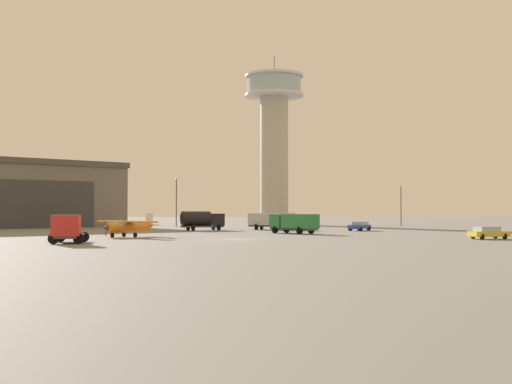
{
  "coord_description": "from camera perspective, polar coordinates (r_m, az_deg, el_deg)",
  "views": [
    {
      "loc": [
        -2.47,
        -68.55,
        3.2
      ],
      "look_at": [
        4.2,
        32.21,
        5.93
      ],
      "focal_mm": 45.01,
      "sensor_mm": 36.0,
      "label": 1
    }
  ],
  "objects": [
    {
      "name": "truck_fuel_tanker_black",
      "position": [
        97.27,
        -4.85,
        -2.47
      ],
      "size": [
        6.76,
        4.64,
        2.91
      ],
      "rotation": [
        0.0,
        0.0,
        0.41
      ],
      "color": "#38383D",
      "rests_on": "ground_plane"
    },
    {
      "name": "truck_box_green",
      "position": [
        84.6,
        3.41,
        -2.69
      ],
      "size": [
        6.23,
        7.04,
        2.58
      ],
      "rotation": [
        0.0,
        0.0,
        2.23
      ],
      "color": "#38383D",
      "rests_on": "ground_plane"
    },
    {
      "name": "control_tower",
      "position": [
        137.27,
        1.63,
        5.46
      ],
      "size": [
        12.48,
        12.48,
        35.89
      ],
      "color": "#B2AD9E",
      "rests_on": "ground_plane"
    },
    {
      "name": "light_post_west",
      "position": [
        120.51,
        -7.09,
        -0.49
      ],
      "size": [
        0.44,
        0.44,
        9.12
      ],
      "color": "#38383D",
      "rests_on": "ground_plane"
    },
    {
      "name": "truck_flatbed_red",
      "position": [
        62.67,
        -16.38,
        -3.23
      ],
      "size": [
        3.48,
        5.73,
        2.69
      ],
      "rotation": [
        0.0,
        0.0,
        4.77
      ],
      "color": "#38383D",
      "rests_on": "ground_plane"
    },
    {
      "name": "ground_plane",
      "position": [
        68.67,
        -1.73,
        -4.22
      ],
      "size": [
        400.0,
        400.0,
        0.0
      ],
      "primitive_type": "plane",
      "color": "slate"
    },
    {
      "name": "hangar",
      "position": [
        124.25,
        -19.73,
        -0.2
      ],
      "size": [
        37.38,
        35.3,
        11.81
      ],
      "rotation": [
        0.0,
        0.0,
        -0.95
      ],
      "color": "#6B665B",
      "rests_on": "ground_plane"
    },
    {
      "name": "truck_box_silver",
      "position": [
        99.92,
        1.39,
        -2.5
      ],
      "size": [
        7.36,
        5.29,
        2.66
      ],
      "rotation": [
        0.0,
        0.0,
        5.81
      ],
      "color": "#38383D",
      "rests_on": "ground_plane"
    },
    {
      "name": "airplane_orange",
      "position": [
        75.0,
        -11.24,
        -2.98
      ],
      "size": [
        7.63,
        7.45,
        2.75
      ],
      "rotation": [
        0.0,
        0.0,
        3.94
      ],
      "color": "orange",
      "rests_on": "ground_plane"
    },
    {
      "name": "car_yellow",
      "position": [
        72.99,
        19.94,
        -3.39
      ],
      "size": [
        4.33,
        2.81,
        1.37
      ],
      "rotation": [
        0.0,
        0.0,
        0.17
      ],
      "color": "gold",
      "rests_on": "ground_plane"
    },
    {
      "name": "car_blue",
      "position": [
        97.03,
        9.21,
        -2.98
      ],
      "size": [
        4.17,
        4.73,
        1.37
      ],
      "rotation": [
        0.0,
        0.0,
        4.06
      ],
      "color": "#2847A8",
      "rests_on": "ground_plane"
    },
    {
      "name": "light_post_centre",
      "position": [
        128.79,
        12.76,
        -0.78
      ],
      "size": [
        0.44,
        0.44,
        8.06
      ],
      "color": "#38383D",
      "rests_on": "ground_plane"
    }
  ]
}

